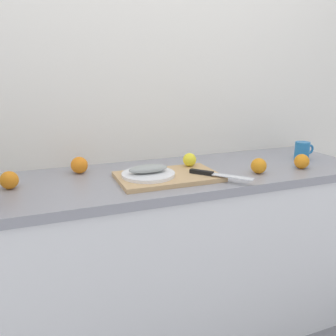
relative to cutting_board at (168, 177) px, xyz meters
The scene contains 13 objects.
ground_plane 0.91m from the cutting_board, 59.87° to the left, with size 12.00×12.00×0.00m, color slate.
back_wall 0.53m from the cutting_board, 83.64° to the left, with size 3.20×0.05×2.50m, color white.
kitchen_counter 0.47m from the cutting_board, 59.87° to the left, with size 2.00×0.60×0.90m.
cutting_board is the anchor object (origin of this frame).
white_plate 0.09m from the cutting_board, behind, with size 0.24×0.24×0.01m, color white.
fish_fillet 0.10m from the cutting_board, behind, with size 0.18×0.08×0.04m, color #999E99.
chef_knife 0.20m from the cutting_board, 27.45° to the right, with size 0.21×0.24×0.02m.
lemon_0 0.18m from the cutting_board, 32.91° to the left, with size 0.07×0.07×0.07m, color yellow.
coffee_mug_0 0.83m from the cutting_board, ahead, with size 0.12×0.08×0.10m.
orange_0 0.44m from the cutting_board, ahead, with size 0.07×0.07×0.07m, color orange.
orange_1 0.66m from the cutting_board, behind, with size 0.07×0.07×0.07m, color orange.
orange_2 0.69m from the cutting_board, ahead, with size 0.07×0.07×0.07m, color orange.
orange_3 0.43m from the cutting_board, 146.87° to the left, with size 0.08×0.08×0.08m, color orange.
Camera 1 is at (-0.57, -1.44, 1.35)m, focal length 36.24 mm.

